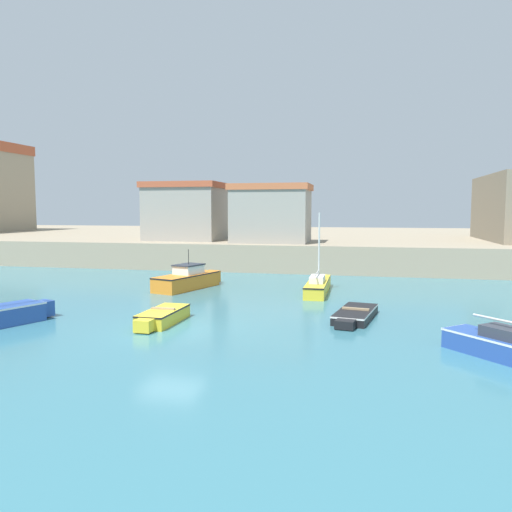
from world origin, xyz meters
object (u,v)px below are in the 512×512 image
at_px(harbor_shed_near_wharf, 271,213).
at_px(dinghy_black_2, 355,314).
at_px(harbor_shed_mid_row, 187,211).
at_px(motorboat_orange_1, 188,279).
at_px(sailboat_yellow_3, 318,285).
at_px(dinghy_yellow_0, 162,316).

bearing_deg(harbor_shed_near_wharf, dinghy_black_2, -68.17).
relative_size(harbor_shed_near_wharf, harbor_shed_mid_row, 0.96).
distance_m(motorboat_orange_1, sailboat_yellow_3, 7.87).
height_order(dinghy_black_2, harbor_shed_near_wharf, harbor_shed_near_wharf).
xyz_separation_m(motorboat_orange_1, harbor_shed_near_wharf, (2.95, 11.38, 3.93)).
relative_size(dinghy_yellow_0, sailboat_yellow_3, 0.58).
distance_m(sailboat_yellow_3, harbor_shed_mid_row, 18.98).
xyz_separation_m(dinghy_black_2, sailboat_yellow_3, (-2.27, 6.87, 0.21)).
bearing_deg(harbor_shed_mid_row, motorboat_orange_1, -69.60).
height_order(motorboat_orange_1, sailboat_yellow_3, sailboat_yellow_3).
distance_m(dinghy_black_2, harbor_shed_mid_row, 25.60).
relative_size(motorboat_orange_1, dinghy_black_2, 1.28).
bearing_deg(dinghy_yellow_0, dinghy_black_2, 17.90).
height_order(dinghy_black_2, harbor_shed_mid_row, harbor_shed_mid_row).
bearing_deg(motorboat_orange_1, dinghy_yellow_0, -76.46).
bearing_deg(sailboat_yellow_3, harbor_shed_mid_row, 134.24).
bearing_deg(sailboat_yellow_3, dinghy_yellow_0, -121.00).
distance_m(sailboat_yellow_3, harbor_shed_near_wharf, 12.77).
height_order(dinghy_yellow_0, motorboat_orange_1, motorboat_orange_1).
bearing_deg(dinghy_yellow_0, harbor_shed_near_wharf, 87.88).
height_order(dinghy_black_2, sailboat_yellow_3, sailboat_yellow_3).
relative_size(dinghy_black_2, harbor_shed_near_wharf, 0.68).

